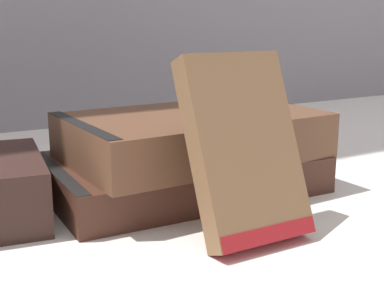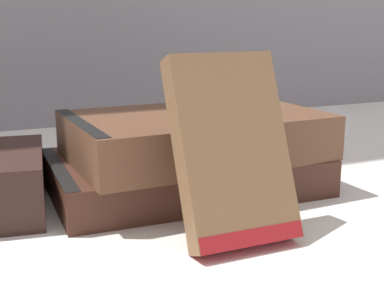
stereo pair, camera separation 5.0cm
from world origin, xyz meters
The scene contains 6 objects.
ground_plane centered at (0.00, 0.00, 0.00)m, with size 3.00×3.00×0.00m, color white.
book_flat_bottom centered at (-0.01, 0.01, 0.02)m, with size 0.26×0.16×0.04m.
book_flat_top centered at (-0.01, 0.00, 0.06)m, with size 0.24×0.15×0.04m.
book_leaning_front centered at (-0.02, -0.12, 0.06)m, with size 0.08×0.07×0.14m.
pocket_watch centered at (0.05, -0.01, 0.08)m, with size 0.06×0.06×0.01m.
reading_glasses centered at (-0.09, 0.14, 0.00)m, with size 0.10×0.06×0.00m.
Camera 1 is at (-0.25, -0.43, 0.16)m, focal length 50.00 mm.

